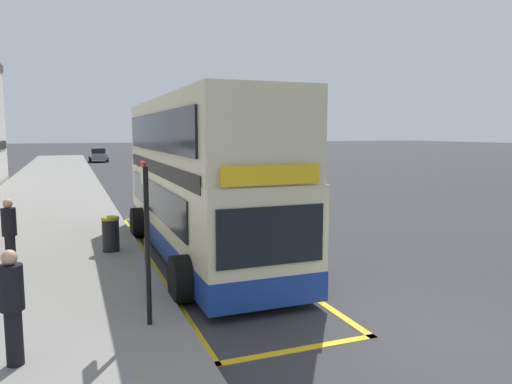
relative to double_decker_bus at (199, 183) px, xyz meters
The scene contains 11 objects.
ground_plane 24.98m from the double_decker_bus, 84.34° to the left, with size 260.00×260.00×0.00m, color #333335.
pavement_near 25.27m from the double_decker_bus, 100.39° to the left, with size 6.00×76.00×0.14m, color gray.
double_decker_bus is the anchor object (origin of this frame).
bus_bay_markings 2.06m from the double_decker_bus, 133.06° to the right, with size 2.94×13.21×0.01m.
bus_stop_sign 5.41m from the double_decker_bus, 114.04° to the right, with size 0.09×0.51×2.85m.
parked_car_white_kerbside 36.26m from the double_decker_bus, 78.81° to the left, with size 2.09×4.20×1.62m.
parked_car_white_across 43.25m from the double_decker_bus, 80.68° to the left, with size 2.09×4.20×1.62m.
parked_car_grey_ahead 46.75m from the double_decker_bus, 90.24° to the left, with size 2.09×4.20×1.62m.
pedestrian_waiting_near_sign 7.27m from the double_decker_bus, 126.12° to the right, with size 0.34×0.34×1.71m.
pedestrian_further_back 4.94m from the double_decker_bus, behind, with size 0.34×0.34×1.76m.
litter_bin 2.87m from the double_decker_bus, 163.95° to the left, with size 0.49×0.49×0.99m.
Camera 1 is at (-5.85, -6.05, 3.49)m, focal length 33.89 mm.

